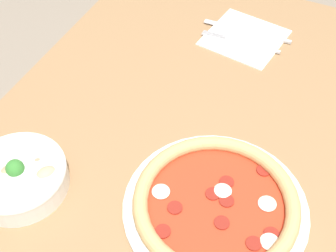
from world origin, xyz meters
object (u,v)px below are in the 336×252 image
object	(u,v)px
knife	(251,32)
bowl	(18,176)
pizza	(216,204)
fork	(241,42)

from	to	relation	value
knife	bowl	bearing A→B (deg)	66.59
pizza	knife	world-z (taller)	pizza
bowl	knife	world-z (taller)	bowl
knife	fork	bearing A→B (deg)	79.20
pizza	knife	size ratio (longest dim) A/B	1.46
fork	knife	world-z (taller)	same
bowl	fork	world-z (taller)	bowl
fork	bowl	bearing A→B (deg)	65.58
fork	knife	size ratio (longest dim) A/B	0.88
pizza	bowl	distance (m)	0.35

